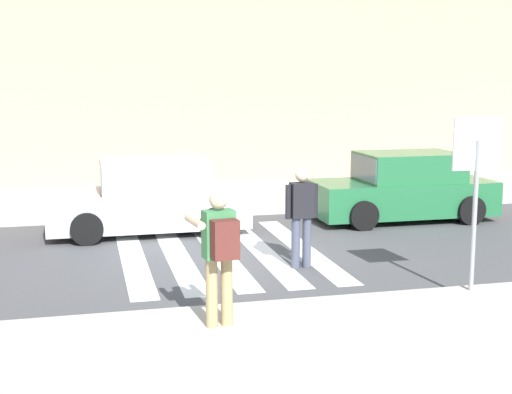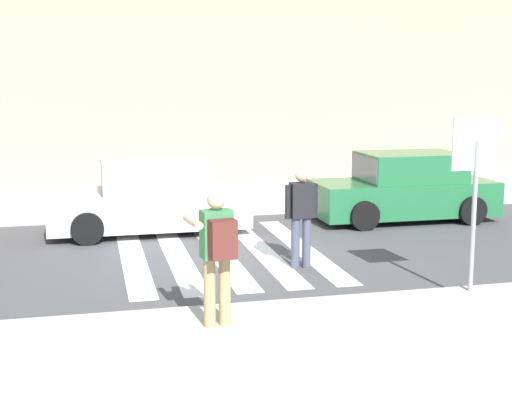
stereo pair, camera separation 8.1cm
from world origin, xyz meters
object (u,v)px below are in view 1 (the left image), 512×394
at_px(parked_car_silver, 150,199).
at_px(photographer_with_backpack, 220,247).
at_px(stop_sign, 477,165).
at_px(pedestrian_crossing, 302,212).
at_px(parked_car_green, 404,188).

bearing_deg(parked_car_silver, photographer_with_backpack, -87.58).
distance_m(stop_sign, pedestrian_crossing, 3.13).
height_order(photographer_with_backpack, parked_car_silver, photographer_with_backpack).
bearing_deg(parked_car_silver, parked_car_green, -0.00).
height_order(stop_sign, parked_car_silver, stop_sign).
bearing_deg(parked_car_green, photographer_with_backpack, -130.73).
distance_m(stop_sign, parked_car_silver, 7.17).
xyz_separation_m(pedestrian_crossing, parked_car_green, (3.52, 3.45, -0.25)).
relative_size(stop_sign, parked_car_silver, 0.62).
relative_size(parked_car_silver, parked_car_green, 1.00).
bearing_deg(stop_sign, pedestrian_crossing, 130.04).
distance_m(photographer_with_backpack, pedestrian_crossing, 3.53).
xyz_separation_m(stop_sign, parked_car_green, (1.61, 5.72, -1.27)).
bearing_deg(pedestrian_crossing, parked_car_green, 44.48).
bearing_deg(photographer_with_backpack, pedestrian_crossing, 55.97).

